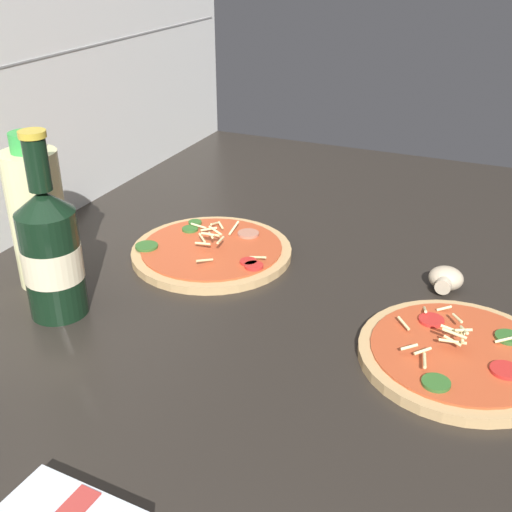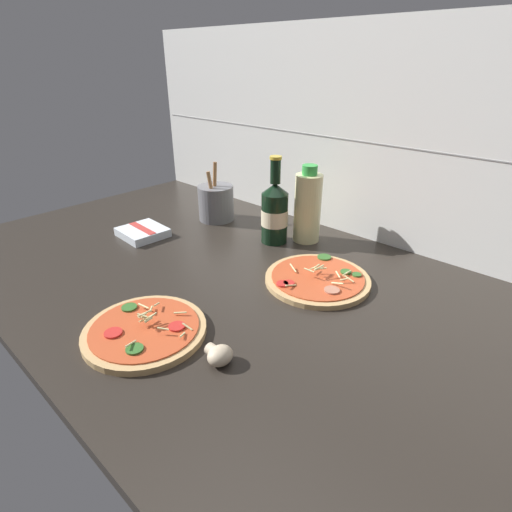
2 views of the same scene
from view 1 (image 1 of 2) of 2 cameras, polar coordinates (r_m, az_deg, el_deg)
counter_slab at (r=83.08cm, az=-0.66°, el=-7.30°), size 160.00×90.00×2.50cm
pizza_near at (r=80.16cm, az=17.61°, el=-8.38°), size 23.68×23.68×4.76cm
pizza_far at (r=100.48cm, az=-3.95°, el=0.45°), size 24.97×24.97×4.64cm
beer_bottle at (r=85.75cm, az=-17.76°, el=0.41°), size 7.62×7.62×24.74cm
oil_bottle at (r=93.90cm, az=-18.83°, el=3.34°), size 7.67×7.67×22.10cm
mushroom_left at (r=94.22cm, az=16.51°, el=-1.97°), size 5.09×4.85×3.39cm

